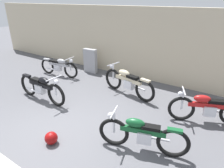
% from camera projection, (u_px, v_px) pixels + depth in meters
% --- Properties ---
extents(ground_plane, '(40.00, 40.00, 0.00)m').
position_uv_depth(ground_plane, '(57.00, 130.00, 5.11)').
color(ground_plane, '#56565B').
extents(building_wall, '(18.00, 0.30, 2.80)m').
position_uv_depth(building_wall, '(141.00, 44.00, 8.03)').
color(building_wall, beige).
rests_on(building_wall, ground_plane).
extents(curb_strip, '(18.00, 0.24, 0.12)m').
position_uv_depth(curb_strip, '(2.00, 164.00, 4.00)').
color(curb_strip, '#B7B2A8').
rests_on(curb_strip, ground_plane).
extents(stone_marker, '(0.62, 0.24, 1.05)m').
position_uv_depth(stone_marker, '(90.00, 61.00, 8.87)').
color(stone_marker, '#9E9EA3').
rests_on(stone_marker, ground_plane).
extents(helmet, '(0.30, 0.30, 0.30)m').
position_uv_depth(helmet, '(51.00, 138.00, 4.59)').
color(helmet, maroon).
rests_on(helmet, ground_plane).
extents(motorcycle_black, '(2.10, 0.58, 0.94)m').
position_uv_depth(motorcycle_black, '(41.00, 88.00, 6.42)').
color(motorcycle_black, black).
rests_on(motorcycle_black, ground_plane).
extents(motorcycle_green, '(1.90, 0.77, 0.88)m').
position_uv_depth(motorcycle_green, '(142.00, 134.00, 4.28)').
color(motorcycle_green, black).
rests_on(motorcycle_green, ground_plane).
extents(motorcycle_cream, '(2.14, 0.69, 0.97)m').
position_uv_depth(motorcycle_cream, '(128.00, 82.00, 6.81)').
color(motorcycle_cream, black).
rests_on(motorcycle_cream, ground_plane).
extents(motorcycle_red, '(1.88, 0.96, 0.90)m').
position_uv_depth(motorcycle_red, '(207.00, 108.00, 5.26)').
color(motorcycle_red, black).
rests_on(motorcycle_red, ground_plane).
extents(motorcycle_silver, '(1.92, 0.56, 0.86)m').
position_uv_depth(motorcycle_silver, '(59.00, 66.00, 8.50)').
color(motorcycle_silver, black).
rests_on(motorcycle_silver, ground_plane).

